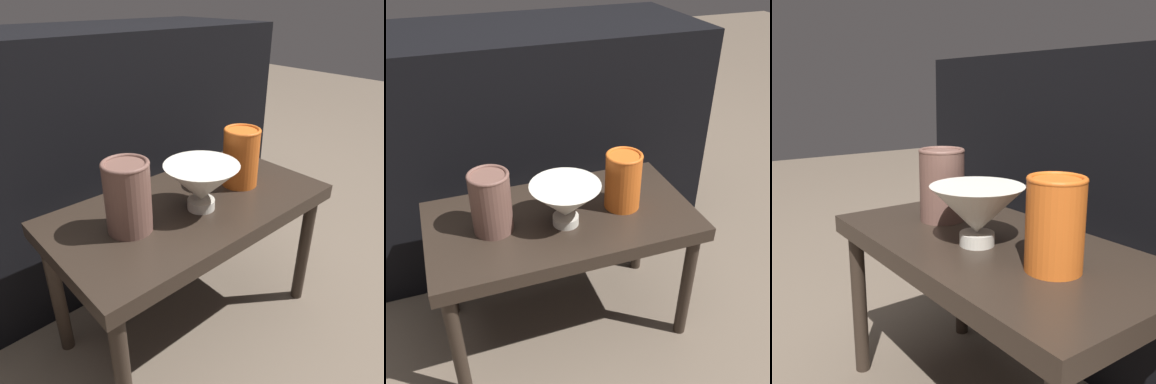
% 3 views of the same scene
% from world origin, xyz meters
% --- Properties ---
extents(ground_plane, '(8.00, 8.00, 0.00)m').
position_xyz_m(ground_plane, '(0.00, 0.00, 0.00)').
color(ground_plane, '#6B5B4C').
extents(table, '(0.73, 0.38, 0.41)m').
position_xyz_m(table, '(0.00, 0.00, 0.36)').
color(table, '#2D231C').
rests_on(table, ground_plane).
extents(couch_backdrop, '(1.27, 0.50, 0.80)m').
position_xyz_m(couch_backdrop, '(0.00, 0.52, 0.40)').
color(couch_backdrop, black).
rests_on(couch_backdrop, ground_plane).
extents(bowl, '(0.18, 0.18, 0.12)m').
position_xyz_m(bowl, '(-0.00, -0.04, 0.48)').
color(bowl, silver).
rests_on(bowl, table).
extents(vase_textured_left, '(0.10, 0.10, 0.17)m').
position_xyz_m(vase_textured_left, '(-0.18, -0.00, 0.50)').
color(vase_textured_left, brown).
rests_on(vase_textured_left, table).
extents(vase_colorful_right, '(0.10, 0.10, 0.16)m').
position_xyz_m(vase_colorful_right, '(0.17, -0.01, 0.50)').
color(vase_colorful_right, orange).
rests_on(vase_colorful_right, table).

